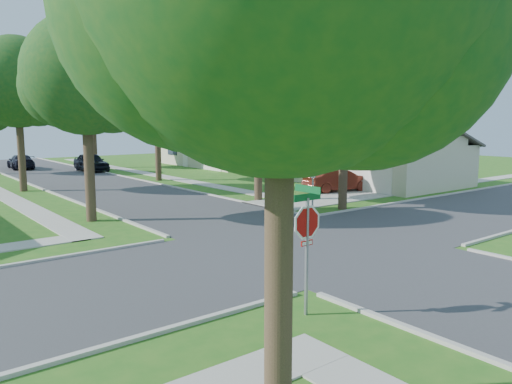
{
  "coord_description": "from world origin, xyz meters",
  "views": [
    {
      "loc": [
        -12.29,
        -12.58,
        4.39
      ],
      "look_at": [
        -0.28,
        2.82,
        1.6
      ],
      "focal_mm": 35.0,
      "sensor_mm": 36.0,
      "label": 1
    }
  ],
  "objects_px": {
    "stop_sign_ne": "(313,170)",
    "tree_e_near": "(259,98)",
    "stop_sign_sw": "(307,228)",
    "car_curb_west": "(21,162)",
    "tree_w_mid": "(18,86)",
    "house_ne_near": "(364,161)",
    "car_curb_east": "(91,162)",
    "tree_e_far": "(93,104)",
    "tree_ne_corner": "(346,96)",
    "tree_w_near": "(86,80)",
    "house_ne_far": "(223,150)",
    "tree_e_mid": "(157,95)",
    "car_driveway": "(338,180)"
  },
  "relations": [
    {
      "from": "tree_e_mid",
      "to": "house_ne_far",
      "type": "height_order",
      "value": "tree_e_mid"
    },
    {
      "from": "house_ne_far",
      "to": "car_curb_east",
      "type": "height_order",
      "value": "house_ne_far"
    },
    {
      "from": "car_driveway",
      "to": "car_curb_east",
      "type": "bearing_deg",
      "value": 32.22
    },
    {
      "from": "tree_e_far",
      "to": "tree_ne_corner",
      "type": "relative_size",
      "value": 1.01
    },
    {
      "from": "tree_e_mid",
      "to": "car_curb_east",
      "type": "xyz_separation_m",
      "value": [
        -1.56,
        9.91,
        -5.45
      ]
    },
    {
      "from": "tree_e_near",
      "to": "tree_e_mid",
      "type": "height_order",
      "value": "tree_e_mid"
    },
    {
      "from": "tree_e_mid",
      "to": "car_driveway",
      "type": "height_order",
      "value": "tree_e_mid"
    },
    {
      "from": "tree_e_near",
      "to": "car_curb_east",
      "type": "relative_size",
      "value": 1.76
    },
    {
      "from": "tree_w_mid",
      "to": "car_curb_west",
      "type": "height_order",
      "value": "tree_w_mid"
    },
    {
      "from": "tree_ne_corner",
      "to": "house_ne_near",
      "type": "xyz_separation_m",
      "value": [
        9.63,
        6.79,
        -4.08
      ]
    },
    {
      "from": "tree_e_near",
      "to": "tree_ne_corner",
      "type": "relative_size",
      "value": 0.96
    },
    {
      "from": "house_ne_near",
      "to": "stop_sign_sw",
      "type": "bearing_deg",
      "value": -142.82
    },
    {
      "from": "stop_sign_ne",
      "to": "car_curb_east",
      "type": "distance_m",
      "value": 26.28
    },
    {
      "from": "stop_sign_sw",
      "to": "tree_e_near",
      "type": "xyz_separation_m",
      "value": [
        9.45,
        13.71,
        3.61
      ]
    },
    {
      "from": "stop_sign_ne",
      "to": "tree_w_near",
      "type": "bearing_deg",
      "value": 155.26
    },
    {
      "from": "tree_w_near",
      "to": "house_ne_far",
      "type": "xyz_separation_m",
      "value": [
        20.64,
        19.99,
        -4.6
      ]
    },
    {
      "from": "stop_sign_ne",
      "to": "car_curb_west",
      "type": "xyz_separation_m",
      "value": [
        -5.9,
        32.21,
        -1.37
      ]
    },
    {
      "from": "house_ne_far",
      "to": "tree_w_mid",
      "type": "bearing_deg",
      "value": -158.83
    },
    {
      "from": "tree_e_mid",
      "to": "car_driveway",
      "type": "bearing_deg",
      "value": -63.7
    },
    {
      "from": "tree_e_near",
      "to": "tree_e_far",
      "type": "xyz_separation_m",
      "value": [
        0.0,
        25.0,
        0.34
      ]
    },
    {
      "from": "car_curb_east",
      "to": "car_curb_west",
      "type": "relative_size",
      "value": 1.03
    },
    {
      "from": "house_ne_near",
      "to": "tree_w_near",
      "type": "bearing_deg",
      "value": -174.49
    },
    {
      "from": "tree_e_far",
      "to": "tree_w_near",
      "type": "relative_size",
      "value": 0.97
    },
    {
      "from": "tree_e_mid",
      "to": "car_curb_west",
      "type": "xyz_separation_m",
      "value": [
        -5.96,
        15.91,
        -5.59
      ]
    },
    {
      "from": "stop_sign_ne",
      "to": "house_ne_near",
      "type": "height_order",
      "value": "house_ne_near"
    },
    {
      "from": "tree_w_near",
      "to": "car_driveway",
      "type": "xyz_separation_m",
      "value": [
        15.48,
        -0.31,
        -5.38
      ]
    },
    {
      "from": "tree_w_near",
      "to": "car_curb_east",
      "type": "distance_m",
      "value": 23.87
    },
    {
      "from": "stop_sign_ne",
      "to": "tree_e_near",
      "type": "xyz_separation_m",
      "value": [
        0.05,
        4.31,
        3.61
      ]
    },
    {
      "from": "car_curb_east",
      "to": "car_curb_west",
      "type": "bearing_deg",
      "value": 125.51
    },
    {
      "from": "tree_e_far",
      "to": "house_ne_near",
      "type": "xyz_separation_m",
      "value": [
        11.24,
        -23.01,
        -4.46
      ]
    },
    {
      "from": "tree_w_near",
      "to": "car_curb_west",
      "type": "height_order",
      "value": "tree_w_near"
    },
    {
      "from": "tree_w_near",
      "to": "house_ne_near",
      "type": "bearing_deg",
      "value": 5.51
    },
    {
      "from": "tree_w_mid",
      "to": "car_driveway",
      "type": "relative_size",
      "value": 2.15
    },
    {
      "from": "house_ne_far",
      "to": "stop_sign_ne",
      "type": "bearing_deg",
      "value": -114.93
    },
    {
      "from": "stop_sign_sw",
      "to": "car_curb_west",
      "type": "xyz_separation_m",
      "value": [
        3.5,
        41.61,
        -1.37
      ]
    },
    {
      "from": "stop_sign_ne",
      "to": "tree_e_mid",
      "type": "xyz_separation_m",
      "value": [
        0.06,
        16.31,
        4.22
      ]
    },
    {
      "from": "tree_e_near",
      "to": "tree_w_mid",
      "type": "height_order",
      "value": "tree_w_mid"
    },
    {
      "from": "stop_sign_sw",
      "to": "tree_e_near",
      "type": "height_order",
      "value": "tree_e_near"
    },
    {
      "from": "tree_e_near",
      "to": "tree_ne_corner",
      "type": "distance_m",
      "value": 5.06
    },
    {
      "from": "stop_sign_sw",
      "to": "tree_e_near",
      "type": "relative_size",
      "value": 0.36
    },
    {
      "from": "tree_e_mid",
      "to": "car_curb_west",
      "type": "bearing_deg",
      "value": 110.54
    },
    {
      "from": "tree_w_near",
      "to": "stop_sign_sw",
      "type": "bearing_deg",
      "value": -90.23
    },
    {
      "from": "tree_e_near",
      "to": "tree_w_near",
      "type": "relative_size",
      "value": 0.92
    },
    {
      "from": "tree_ne_corner",
      "to": "tree_w_mid",
      "type": "bearing_deg",
      "value": 123.22
    },
    {
      "from": "stop_sign_sw",
      "to": "tree_ne_corner",
      "type": "distance_m",
      "value": 14.64
    },
    {
      "from": "tree_ne_corner",
      "to": "car_curb_east",
      "type": "bearing_deg",
      "value": 96.75
    },
    {
      "from": "tree_w_near",
      "to": "tree_e_mid",
      "type": "bearing_deg",
      "value": 51.92
    },
    {
      "from": "tree_w_mid",
      "to": "house_ne_near",
      "type": "xyz_separation_m",
      "value": [
        20.63,
        -10.01,
        -4.97
      ]
    },
    {
      "from": "tree_e_near",
      "to": "house_ne_far",
      "type": "relative_size",
      "value": 0.61
    },
    {
      "from": "tree_e_near",
      "to": "stop_sign_sw",
      "type": "bearing_deg",
      "value": -124.59
    }
  ]
}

